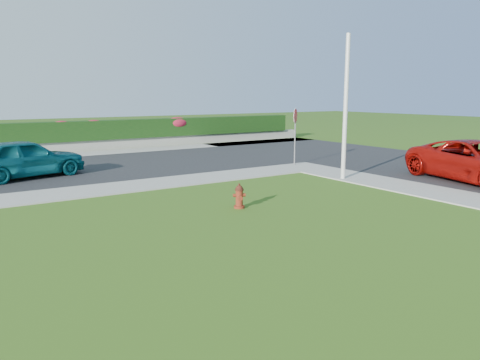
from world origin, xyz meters
TOP-DOWN VIEW (x-y plane):
  - ground at (0.00, 0.00)m, footprint 120.00×120.00m
  - street_right at (12.00, 4.00)m, footprint 8.00×32.00m
  - curb_corner at (7.00, 9.00)m, footprint 2.00×2.00m
  - sidewalk_beyond at (-1.00, 19.00)m, footprint 34.00×2.00m
  - retaining_wall at (-1.00, 20.50)m, footprint 34.00×0.40m
  - hedge at (-1.00, 20.60)m, footprint 32.00×0.90m
  - fire_hydrant at (0.52, 4.32)m, footprint 0.37×0.35m
  - suv_red at (9.84, 2.72)m, footprint 3.66×5.83m
  - sedan_teal at (-3.72, 12.75)m, footprint 4.71×2.82m
  - utility_pole at (6.32, 5.95)m, footprint 0.16×0.16m
  - stop_sign at (7.03, 9.63)m, footprint 0.57×0.44m
  - flower_clump_d at (-0.52, 20.50)m, footprint 1.05×0.67m
  - flower_clump_e at (1.26, 20.50)m, footprint 1.04×0.67m
  - flower_clump_f at (6.51, 20.50)m, footprint 1.45×0.93m

SIDE VIEW (x-z plane):
  - ground at x=0.00m, z-range 0.00..0.00m
  - street_right at x=12.00m, z-range 0.00..0.04m
  - curb_corner at x=7.00m, z-range 0.00..0.04m
  - sidewalk_beyond at x=-1.00m, z-range 0.00..0.04m
  - retaining_wall at x=-1.00m, z-range 0.00..0.60m
  - fire_hydrant at x=0.52m, z-range -0.02..0.69m
  - sedan_teal at x=-3.72m, z-range 0.04..1.54m
  - suv_red at x=9.84m, z-range 0.04..1.54m
  - hedge at x=-1.00m, z-range 0.60..1.70m
  - flower_clump_f at x=6.51m, z-range 1.05..1.77m
  - flower_clump_d at x=-0.52m, z-range 1.23..1.75m
  - flower_clump_e at x=1.26m, z-range 1.23..1.75m
  - stop_sign at x=7.03m, z-range 0.63..3.23m
  - utility_pole at x=6.32m, z-range 0.00..5.35m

